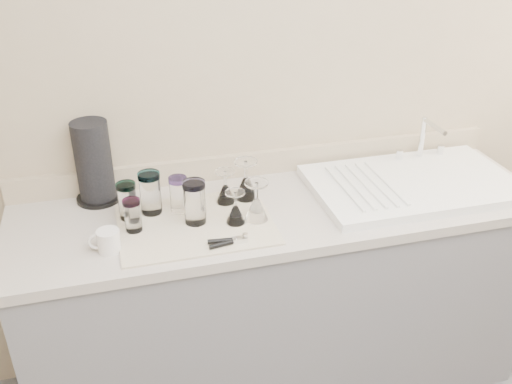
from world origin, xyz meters
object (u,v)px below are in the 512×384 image
object	(u,v)px
goblet_back_left	(225,191)
goblet_back_right	(246,185)
tumbler_magenta	(133,215)
goblet_front_left	(236,212)
tumbler_teal	(127,200)
paper_towel_roll	(94,163)
can_opener	(228,241)
tumbler_lavender	(195,202)
tumbler_cyan	(150,193)
white_mug	(108,241)
goblet_front_right	(257,207)
tumbler_purple	(179,194)
sink_unit	(413,183)

from	to	relation	value
goblet_back_left	goblet_back_right	xyz separation A→B (m)	(0.08, 0.01, 0.01)
tumbler_magenta	goblet_front_left	size ratio (longest dim) A/B	0.97
tumbler_teal	paper_towel_roll	distance (m)	0.23
tumbler_magenta	can_opener	distance (m)	0.35
goblet_front_left	goblet_back_left	bearing A→B (deg)	90.81
goblet_back_left	can_opener	bearing A→B (deg)	-100.81
tumbler_lavender	paper_towel_roll	xyz separation A→B (m)	(-0.33, 0.28, 0.07)
goblet_back_left	goblet_front_left	world-z (taller)	goblet_back_left
tumbler_cyan	tumbler_lavender	bearing A→B (deg)	-37.83
tumbler_magenta	paper_towel_roll	distance (m)	0.31
white_mug	paper_towel_roll	size ratio (longest dim) A/B	0.35
white_mug	goblet_front_left	bearing A→B (deg)	7.08
goblet_back_left	goblet_front_right	xyz separation A→B (m)	(0.08, -0.15, 0.01)
goblet_back_right	goblet_front_right	size ratio (longest dim) A/B	1.04
tumbler_lavender	paper_towel_roll	bearing A→B (deg)	140.20
tumbler_lavender	can_opener	bearing A→B (deg)	-64.12
goblet_front_left	can_opener	bearing A→B (deg)	-113.81
tumbler_lavender	can_opener	world-z (taller)	tumbler_lavender
goblet_front_left	goblet_front_right	distance (m)	0.08
tumbler_teal	tumbler_cyan	world-z (taller)	tumbler_cyan
tumbler_purple	white_mug	distance (m)	0.33
sink_unit	tumbler_purple	distance (m)	0.94
tumbler_teal	goblet_back_left	world-z (taller)	tumbler_teal
tumbler_purple	tumbler_cyan	bearing A→B (deg)	172.60
tumbler_lavender	goblet_front_right	size ratio (longest dim) A/B	1.07
tumbler_purple	goblet_front_right	world-z (taller)	goblet_front_right
tumbler_cyan	paper_towel_roll	size ratio (longest dim) A/B	0.50
tumbler_cyan	goblet_back_left	size ratio (longest dim) A/B	1.22
tumbler_lavender	paper_towel_roll	world-z (taller)	paper_towel_roll
tumbler_cyan	paper_towel_roll	distance (m)	0.26
tumbler_lavender	white_mug	distance (m)	0.33
can_opener	white_mug	size ratio (longest dim) A/B	1.22
goblet_back_right	white_mug	distance (m)	0.58
tumbler_cyan	tumbler_teal	bearing A→B (deg)	-167.71
sink_unit	tumbler_cyan	world-z (taller)	sink_unit
tumbler_teal	tumbler_lavender	world-z (taller)	tumbler_lavender
white_mug	tumbler_magenta	bearing A→B (deg)	46.81
sink_unit	goblet_front_right	bearing A→B (deg)	-172.66
tumbler_lavender	goblet_front_right	bearing A→B (deg)	-9.70
tumbler_teal	goblet_front_right	world-z (taller)	goblet_front_right
goblet_front_right	can_opener	world-z (taller)	goblet_front_right
tumbler_teal	goblet_front_right	distance (m)	0.47
goblet_front_left	white_mug	bearing A→B (deg)	-172.92
tumbler_purple	goblet_front_right	bearing A→B (deg)	-27.59
tumbler_lavender	tumbler_magenta	bearing A→B (deg)	179.78
goblet_back_left	white_mug	world-z (taller)	goblet_back_left
goblet_front_left	can_opener	xyz separation A→B (m)	(-0.06, -0.13, -0.03)
sink_unit	can_opener	world-z (taller)	sink_unit
goblet_front_right	paper_towel_roll	bearing A→B (deg)	150.24
goblet_back_right	white_mug	xyz separation A→B (m)	(-0.53, -0.23, -0.02)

